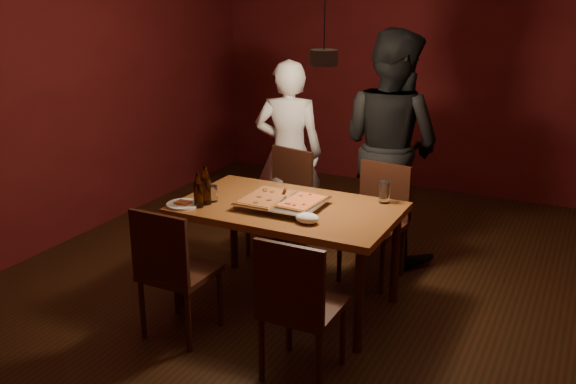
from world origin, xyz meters
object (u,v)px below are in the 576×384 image
at_px(chair_near_right, 297,297).
at_px(pendant_lamp, 324,56).
at_px(chair_far_right, 378,211).
at_px(chair_far_left, 284,193).
at_px(beer_bottle_b, 206,185).
at_px(diner_dark, 390,145).
at_px(pizza_tray, 282,204).
at_px(beer_bottle_a, 198,190).
at_px(diner_white, 289,153).
at_px(dining_table, 288,216).
at_px(plate_slice, 183,204).
at_px(chair_near_left, 171,262).

relative_size(chair_near_right, pendant_lamp, 0.44).
bearing_deg(chair_near_right, chair_far_right, 91.94).
bearing_deg(chair_far_left, beer_bottle_b, 97.98).
height_order(chair_far_left, diner_dark, diner_dark).
height_order(chair_far_left, beer_bottle_b, beer_bottle_b).
bearing_deg(beer_bottle_b, pizza_tray, 19.92).
height_order(beer_bottle_a, diner_white, diner_white).
relative_size(chair_far_left, beer_bottle_b, 1.85).
height_order(chair_far_left, pizza_tray, chair_far_left).
relative_size(chair_near_right, diner_dark, 0.26).
bearing_deg(beer_bottle_b, dining_table, 22.51).
relative_size(plate_slice, pendant_lamp, 0.21).
distance_m(dining_table, diner_dark, 1.29).
xyz_separation_m(beer_bottle_b, plate_slice, (-0.12, -0.10, -0.13)).
relative_size(plate_slice, diner_dark, 0.12).
distance_m(pizza_tray, diner_dark, 1.31).
relative_size(chair_far_left, chair_far_right, 1.03).
bearing_deg(diner_white, beer_bottle_a, 72.25).
bearing_deg(chair_far_right, diner_dark, -73.62).
distance_m(chair_near_right, beer_bottle_a, 1.17).
relative_size(dining_table, diner_white, 0.93).
relative_size(chair_near_left, diner_dark, 0.26).
bearing_deg(dining_table, beer_bottle_b, -157.49).
xyz_separation_m(plate_slice, diner_white, (0.11, 1.42, 0.04)).
distance_m(chair_near_right, diner_white, 2.17).
distance_m(diner_white, pendant_lamp, 1.54).
xyz_separation_m(chair_near_right, beer_bottle_a, (-0.99, 0.52, 0.33)).
bearing_deg(chair_near_right, diner_dark, 93.59).
relative_size(dining_table, pendant_lamp, 1.36).
relative_size(chair_far_right, chair_near_left, 1.00).
xyz_separation_m(chair_far_left, diner_white, (-0.10, 0.28, 0.27)).
relative_size(chair_near_left, pizza_tray, 0.88).
xyz_separation_m(dining_table, plate_slice, (-0.65, -0.32, 0.08)).
height_order(beer_bottle_b, pendant_lamp, pendant_lamp).
bearing_deg(chair_far_left, chair_far_right, -173.01).
height_order(diner_white, diner_dark, diner_dark).
distance_m(pizza_tray, plate_slice, 0.68).
bearing_deg(chair_near_right, beer_bottle_b, 148.90).
xyz_separation_m(chair_far_left, beer_bottle_b, (-0.08, -1.04, 0.35)).
distance_m(chair_far_left, chair_near_right, 1.86).
xyz_separation_m(diner_white, pendant_lamp, (0.73, -0.96, 0.96)).
bearing_deg(pizza_tray, dining_table, 55.93).
bearing_deg(beer_bottle_b, chair_far_left, 85.37).
bearing_deg(chair_far_right, pizza_tray, 68.30).
bearing_deg(pizza_tray, plate_slice, -155.05).
relative_size(pizza_tray, plate_slice, 2.39).
distance_m(dining_table, beer_bottle_a, 0.64).
bearing_deg(chair_far_right, diner_white, -13.52).
bearing_deg(beer_bottle_b, beer_bottle_a, -98.28).
distance_m(chair_far_right, chair_near_right, 1.55).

